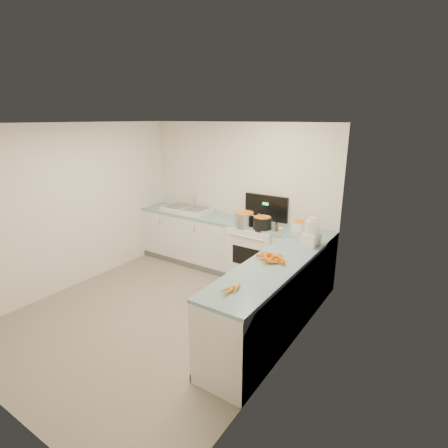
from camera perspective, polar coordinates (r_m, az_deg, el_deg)
The scene contains 19 objects.
floor at distance 5.00m, azimuth -10.19°, elevation -14.18°, with size 3.50×4.00×0.00m, color gray, non-canonical shape.
ceiling at distance 4.29m, azimuth -11.98°, elevation 15.79°, with size 3.50×4.00×0.00m, color white, non-canonical shape.
wall_back at distance 6.02m, azimuth 2.35°, elevation 4.37°, with size 3.50×2.50×0.00m, color white, non-canonical shape.
wall_left at distance 5.81m, azimuth -23.50°, elevation 2.50°, with size 4.00×2.50×0.00m, color white, non-canonical shape.
wall_right at distance 3.55m, azimuth 9.82°, elevation -5.02°, with size 4.00×2.50×0.00m, color white, non-canonical shape.
counter_back at distance 6.00m, azimuth 0.77°, elevation -3.44°, with size 3.50×0.62×0.94m.
counter_right at distance 4.24m, azimuth 7.19°, elevation -12.72°, with size 0.62×2.20×0.94m.
stove at distance 5.73m, azimuth 5.34°, elevation -4.49°, with size 0.76×0.65×1.36m.
sink at distance 6.36m, azimuth -6.05°, elevation 2.44°, with size 0.86×0.52×0.31m.
steel_pot at distance 5.47m, azimuth 3.32°, elevation 0.74°, with size 0.31×0.31×0.23m, color silver.
black_pot at distance 5.34m, azimuth 6.25°, elevation 0.09°, with size 0.28×0.28×0.20m, color black.
wooden_spoon at distance 5.31m, azimuth 6.29°, elevation 1.24°, with size 0.01×0.01×0.34m, color #AD7A47.
mixing_bowl at distance 5.36m, azimuth 12.30°, elevation -0.31°, with size 0.28×0.28×0.13m, color white.
extract_bottle at distance 5.25m, azimuth 8.53°, elevation -0.56°, with size 0.05×0.05×0.11m, color #593319.
spice_jar at distance 5.14m, azimuth 9.26°, elevation -1.19°, with size 0.04×0.04×0.08m, color #E5B266.
food_processor at distance 4.71m, azimuth 14.07°, elevation -1.56°, with size 0.21×0.25×0.39m.
carrot_pile at distance 4.18m, azimuth 8.02°, elevation -5.56°, with size 0.43×0.33×0.09m.
peeled_carrots at distance 3.45m, azimuth 1.02°, elevation -10.71°, with size 0.17×0.30×0.04m.
peelings at distance 6.50m, azimuth -7.42°, elevation 3.08°, with size 0.20×0.27×0.01m.
Camera 1 is at (3.03, -3.03, 2.56)m, focal length 28.00 mm.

